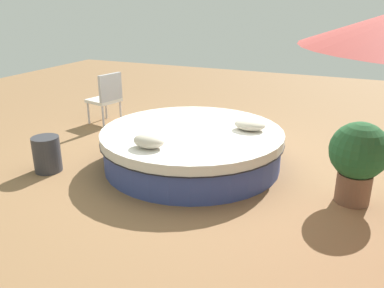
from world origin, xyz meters
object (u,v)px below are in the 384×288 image
at_px(round_bed, 192,147).
at_px(throw_pillow_1, 250,125).
at_px(side_table, 47,154).
at_px(throw_pillow_0, 149,141).
at_px(planter, 358,157).
at_px(patio_chair, 107,95).

distance_m(round_bed, throw_pillow_1, 0.89).
relative_size(throw_pillow_1, side_table, 0.88).
bearing_deg(throw_pillow_0, side_table, 5.81).
bearing_deg(planter, round_bed, -6.69).
relative_size(throw_pillow_1, patio_chair, 0.45).
height_order(patio_chair, planter, planter).
height_order(round_bed, throw_pillow_1, throw_pillow_1).
height_order(throw_pillow_0, side_table, throw_pillow_0).
distance_m(throw_pillow_1, planter, 1.57).
bearing_deg(planter, throw_pillow_1, -22.24).
bearing_deg(patio_chair, side_table, -153.39).
xyz_separation_m(round_bed, throw_pillow_0, (0.21, 0.86, 0.35)).
distance_m(throw_pillow_0, patio_chair, 2.91).
distance_m(throw_pillow_0, planter, 2.49).
distance_m(round_bed, side_table, 2.03).
bearing_deg(planter, patio_chair, -17.82).
bearing_deg(throw_pillow_0, throw_pillow_1, -128.75).
bearing_deg(round_bed, throw_pillow_0, 76.19).
bearing_deg(patio_chair, round_bed, -104.10).
bearing_deg(round_bed, side_table, 29.96).
xyz_separation_m(patio_chair, planter, (-4.48, 1.44, 0.02)).
xyz_separation_m(planter, side_table, (3.96, 0.76, -0.33)).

